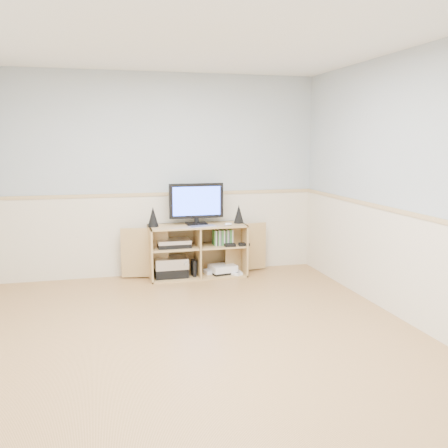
{
  "coord_description": "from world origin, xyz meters",
  "views": [
    {
      "loc": [
        -0.78,
        -3.96,
        1.68
      ],
      "look_at": [
        0.55,
        1.2,
        0.79
      ],
      "focal_mm": 40.0,
      "sensor_mm": 36.0,
      "label": 1
    }
  ],
  "objects_px": {
    "monitor": "(196,202)",
    "game_consoles": "(222,269)",
    "media_cabinet": "(197,249)",
    "keyboard": "(202,226)"
  },
  "relations": [
    {
      "from": "monitor",
      "to": "game_consoles",
      "type": "height_order",
      "value": "monitor"
    },
    {
      "from": "media_cabinet",
      "to": "monitor",
      "type": "relative_size",
      "value": 2.76
    },
    {
      "from": "keyboard",
      "to": "game_consoles",
      "type": "relative_size",
      "value": 0.69
    },
    {
      "from": "media_cabinet",
      "to": "keyboard",
      "type": "relative_size",
      "value": 5.83
    },
    {
      "from": "monitor",
      "to": "game_consoles",
      "type": "distance_m",
      "value": 0.91
    },
    {
      "from": "media_cabinet",
      "to": "game_consoles",
      "type": "bearing_deg",
      "value": -12.21
    },
    {
      "from": "keyboard",
      "to": "game_consoles",
      "type": "xyz_separation_m",
      "value": [
        0.27,
        0.13,
        -0.59
      ]
    },
    {
      "from": "monitor",
      "to": "media_cabinet",
      "type": "bearing_deg",
      "value": 90.0
    },
    {
      "from": "media_cabinet",
      "to": "monitor",
      "type": "xyz_separation_m",
      "value": [
        -0.0,
        -0.01,
        0.6
      ]
    },
    {
      "from": "media_cabinet",
      "to": "monitor",
      "type": "bearing_deg",
      "value": -90.0
    }
  ]
}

